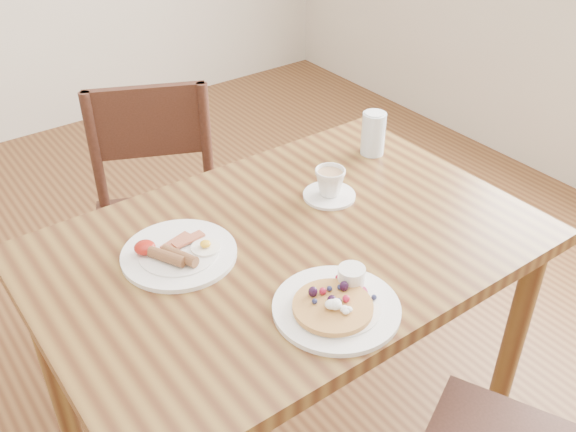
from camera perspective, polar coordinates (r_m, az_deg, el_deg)
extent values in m
cube|color=brown|center=(1.56, 0.00, -2.73)|extent=(1.20, 0.80, 0.04)
cylinder|color=brown|center=(1.95, 19.36, -10.55)|extent=(0.06, 0.06, 0.71)
cylinder|color=brown|center=(2.28, 5.87, -1.23)|extent=(0.06, 0.06, 0.71)
cylinder|color=brown|center=(1.89, -20.16, -12.53)|extent=(0.06, 0.06, 0.71)
cube|color=#3E2016|center=(2.12, -11.20, -1.55)|extent=(0.56, 0.56, 0.04)
cylinder|color=#3E2016|center=(2.15, -15.17, -9.96)|extent=(0.04, 0.04, 0.43)
cylinder|color=#3E2016|center=(2.13, -5.44, -8.91)|extent=(0.04, 0.04, 0.43)
cylinder|color=#3E2016|center=(2.42, -15.01, -4.08)|extent=(0.04, 0.04, 0.43)
cylinder|color=#3E2016|center=(2.41, -6.49, -3.13)|extent=(0.04, 0.04, 0.43)
cylinder|color=#3E2016|center=(2.17, -7.26, 6.36)|extent=(0.04, 0.04, 0.43)
cylinder|color=#3E2016|center=(2.18, -16.74, 5.25)|extent=(0.04, 0.04, 0.43)
cube|color=#3E2016|center=(2.13, -12.33, 8.19)|extent=(0.36, 0.19, 0.24)
cylinder|color=white|center=(1.36, 4.32, -8.16)|extent=(0.27, 0.27, 0.01)
cylinder|color=white|center=(1.35, 4.34, -7.95)|extent=(0.19, 0.19, 0.01)
cylinder|color=#B22D59|center=(1.38, 5.67, -6.77)|extent=(0.07, 0.07, 0.00)
cylinder|color=#C68C47|center=(1.34, 3.99, -8.04)|extent=(0.17, 0.17, 0.01)
ellipsoid|color=white|center=(1.32, 4.00, -7.70)|extent=(0.03, 0.03, 0.02)
ellipsoid|color=white|center=(1.32, 5.20, -8.14)|extent=(0.02, 0.02, 0.01)
cylinder|color=white|center=(1.39, 5.66, -5.30)|extent=(0.06, 0.06, 0.04)
cylinder|color=#591E07|center=(1.38, 5.70, -4.79)|extent=(0.05, 0.05, 0.00)
sphere|color=black|center=(1.35, 4.60, -6.71)|extent=(0.02, 0.02, 0.02)
sphere|color=#1E234C|center=(1.36, 4.23, -6.41)|extent=(0.01, 0.01, 0.01)
sphere|color=#1E234C|center=(1.37, 3.37, -6.22)|extent=(0.01, 0.01, 0.01)
sphere|color=#B21938|center=(1.35, 3.21, -6.78)|extent=(0.02, 0.02, 0.02)
sphere|color=black|center=(1.34, 2.73, -7.06)|extent=(0.02, 0.02, 0.02)
sphere|color=#1E234C|center=(1.33, 2.72, -7.78)|extent=(0.01, 0.01, 0.01)
sphere|color=black|center=(1.33, 3.72, -7.59)|extent=(0.02, 0.02, 0.02)
sphere|color=#1E234C|center=(1.32, 4.38, -7.92)|extent=(0.01, 0.01, 0.01)
sphere|color=#1E234C|center=(1.33, 5.25, -7.75)|extent=(0.01, 0.01, 0.01)
sphere|color=#B21938|center=(1.34, 4.79, -7.09)|extent=(0.02, 0.02, 0.02)
sphere|color=#1E234C|center=(1.36, 7.78, -7.53)|extent=(0.01, 0.01, 0.01)
sphere|color=#B21938|center=(1.39, 7.14, -6.48)|extent=(0.01, 0.01, 0.01)
cylinder|color=white|center=(1.52, -9.65, -3.34)|extent=(0.27, 0.27, 0.01)
cylinder|color=white|center=(1.51, -9.68, -3.13)|extent=(0.19, 0.19, 0.01)
cylinder|color=brown|center=(1.48, -10.73, -3.57)|extent=(0.06, 0.10, 0.03)
cylinder|color=brown|center=(1.47, -9.60, -3.52)|extent=(0.06, 0.10, 0.03)
cube|color=maroon|center=(1.53, -9.91, -2.24)|extent=(0.08, 0.04, 0.01)
cube|color=maroon|center=(1.53, -8.83, -2.07)|extent=(0.08, 0.03, 0.01)
cylinder|color=white|center=(1.51, -7.32, -2.78)|extent=(0.07, 0.07, 0.00)
ellipsoid|color=yellow|center=(1.50, -7.35, -2.47)|extent=(0.03, 0.03, 0.01)
ellipsoid|color=#A5190F|center=(1.51, -12.62, -2.74)|extent=(0.05, 0.05, 0.03)
cylinder|color=white|center=(1.71, 3.68, 1.85)|extent=(0.14, 0.14, 0.01)
imported|color=white|center=(1.69, 3.74, 3.04)|extent=(0.11, 0.11, 0.08)
cylinder|color=tan|center=(1.68, 3.77, 3.79)|extent=(0.07, 0.07, 0.00)
cylinder|color=silver|center=(1.91, 7.59, 7.28)|extent=(0.07, 0.07, 0.13)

